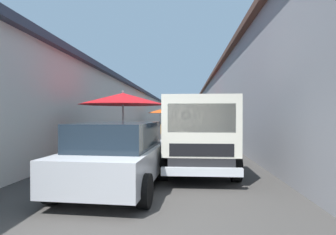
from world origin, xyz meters
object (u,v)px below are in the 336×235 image
at_px(delivery_truck, 198,136).
at_px(plastic_stool, 197,134).
at_px(hatchback_car, 120,154).
at_px(fruit_stall_near_left, 123,105).
at_px(fruit_stall_near_right, 198,115).
at_px(vendor_by_crates, 195,126).
at_px(fruit_stall_far_left, 160,116).

relative_size(delivery_truck, plastic_stool, 11.32).
xyz_separation_m(hatchback_car, plastic_stool, (11.79, -2.22, -0.41)).
distance_m(fruit_stall_near_left, fruit_stall_near_right, 11.90).
height_order(hatchback_car, delivery_truck, delivery_truck).
height_order(delivery_truck, vendor_by_crates, delivery_truck).
bearing_deg(plastic_stool, hatchback_car, 169.34).
relative_size(fruit_stall_near_left, fruit_stall_near_right, 1.12).
relative_size(fruit_stall_near_right, vendor_by_crates, 1.70).
height_order(fruit_stall_near_right, vendor_by_crates, fruit_stall_near_right).
xyz_separation_m(delivery_truck, vendor_by_crates, (10.98, -0.28, -0.18)).
xyz_separation_m(hatchback_car, vendor_by_crates, (12.28, -2.11, 0.12)).
relative_size(hatchback_car, plastic_stool, 9.20).
relative_size(hatchback_car, delivery_truck, 0.81).
bearing_deg(fruit_stall_far_left, hatchback_car, -177.24).
bearing_deg(plastic_stool, vendor_by_crates, 12.38).
bearing_deg(fruit_stall_near_right, hatchback_car, 170.54).
height_order(vendor_by_crates, plastic_stool, vendor_by_crates).
xyz_separation_m(fruit_stall_far_left, hatchback_car, (-17.56, -0.85, -0.84)).
bearing_deg(plastic_stool, delivery_truck, 177.85).
distance_m(fruit_stall_near_right, plastic_stool, 2.80).
distance_m(fruit_stall_near_right, hatchback_car, 14.49).
bearing_deg(vendor_by_crates, fruit_stall_near_left, 163.99).
relative_size(hatchback_car, vendor_by_crates, 2.65).
xyz_separation_m(fruit_stall_near_left, vendor_by_crates, (9.52, -2.73, -1.11)).
height_order(fruit_stall_near_left, fruit_stall_near_right, fruit_stall_near_left).
distance_m(fruit_stall_near_left, delivery_truck, 3.00).
relative_size(fruit_stall_far_left, vendor_by_crates, 1.52).
bearing_deg(plastic_stool, fruit_stall_far_left, 27.96).
bearing_deg(fruit_stall_near_right, vendor_by_crates, 172.32).
bearing_deg(vendor_by_crates, hatchback_car, 170.25).
bearing_deg(hatchback_car, fruit_stall_far_left, 2.76).
height_order(fruit_stall_far_left, delivery_truck, fruit_stall_far_left).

